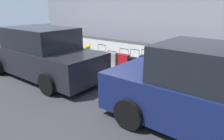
{
  "coord_description": "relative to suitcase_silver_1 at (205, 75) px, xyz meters",
  "views": [
    {
      "loc": [
        -4.77,
        5.47,
        2.38
      ],
      "look_at": [
        -1.2,
        0.78,
        0.5
      ],
      "focal_mm": 32.37,
      "sensor_mm": 36.0,
      "label": 1
    }
  ],
  "objects": [
    {
      "name": "suitcase_teal_3",
      "position": [
        0.92,
        0.03,
        -0.01
      ],
      "size": [
        0.41,
        0.24,
        0.92
      ],
      "color": "#0F606B",
      "rests_on": "sidewalk_curb"
    },
    {
      "name": "bollard_post",
      "position": [
        5.32,
        0.13,
        0.09
      ],
      "size": [
        0.12,
        0.12,
        0.88
      ],
      "primitive_type": "cylinder",
      "color": "#333338",
      "rests_on": "sidewalk_curb"
    },
    {
      "name": "suitcase_silver_1",
      "position": [
        0.0,
        0.0,
        0.0
      ],
      "size": [
        0.46,
        0.19,
        0.76
      ],
      "color": "#9EA0A8",
      "rests_on": "sidewalk_curb"
    },
    {
      "name": "suitcase_black_6",
      "position": [
        2.34,
        0.01,
        -0.09
      ],
      "size": [
        0.42,
        0.26,
        0.82
      ],
      "color": "black",
      "rests_on": "sidewalk_curb"
    },
    {
      "name": "suitcase_olive_2",
      "position": [
        0.47,
        0.02,
        -0.02
      ],
      "size": [
        0.41,
        0.28,
        0.71
      ],
      "color": "#59601E",
      "rests_on": "sidewalk_curb"
    },
    {
      "name": "suitcase_navy_5",
      "position": [
        1.87,
        0.03,
        -0.03
      ],
      "size": [
        0.43,
        0.26,
        0.87
      ],
      "color": "navy",
      "rests_on": "sidewalk_curb"
    },
    {
      "name": "sidewalk_curb",
      "position": [
        3.59,
        -2.05,
        -0.42
      ],
      "size": [
        18.0,
        5.0,
        0.14
      ],
      "primitive_type": "cube",
      "color": "gray",
      "rests_on": "ground_plane"
    },
    {
      "name": "parked_car_navy_0",
      "position": [
        -0.69,
        2.0,
        0.3
      ],
      "size": [
        4.5,
        2.12,
        1.71
      ],
      "color": "#141E4C",
      "rests_on": "ground_plane"
    },
    {
      "name": "suitcase_olive_9",
      "position": [
        3.79,
        0.05,
        -0.07
      ],
      "size": [
        0.44,
        0.24,
        0.83
      ],
      "color": "#59601E",
      "rests_on": "sidewalk_curb"
    },
    {
      "name": "fire_hydrant",
      "position": [
        4.6,
        -0.02,
        0.03
      ],
      "size": [
        0.39,
        0.21,
        0.72
      ],
      "color": "#D89E0C",
      "rests_on": "sidewalk_curb"
    },
    {
      "name": "suitcase_maroon_4",
      "position": [
        1.39,
        -0.05,
        -0.03
      ],
      "size": [
        0.44,
        0.23,
        0.86
      ],
      "color": "maroon",
      "rests_on": "sidewalk_curb"
    },
    {
      "name": "ground_plane",
      "position": [
        3.59,
        0.45,
        -0.49
      ],
      "size": [
        40.0,
        40.0,
        0.0
      ],
      "primitive_type": "plane",
      "color": "#333335"
    },
    {
      "name": "suitcase_red_7",
      "position": [
        2.82,
        -0.05,
        -0.07
      ],
      "size": [
        0.46,
        0.22,
        0.78
      ],
      "color": "red",
      "rests_on": "sidewalk_curb"
    },
    {
      "name": "parked_car_charcoal_1",
      "position": [
        4.83,
        2.0,
        0.3
      ],
      "size": [
        4.67,
        1.96,
        1.7
      ],
      "color": "black",
      "rests_on": "ground_plane"
    },
    {
      "name": "suitcase_silver_8",
      "position": [
        3.31,
        0.03,
        -0.06
      ],
      "size": [
        0.44,
        0.25,
        0.64
      ],
      "color": "#9EA0A8",
      "rests_on": "sidewalk_curb"
    }
  ]
}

